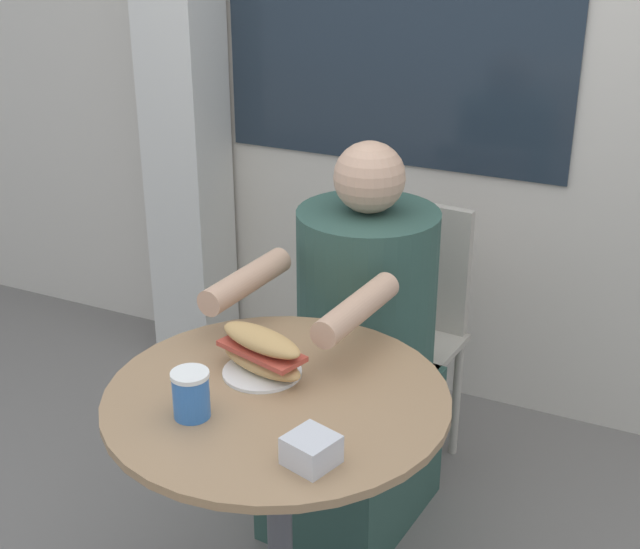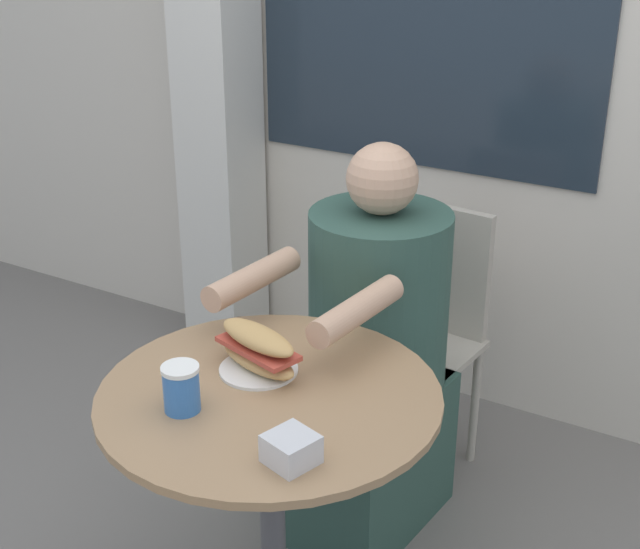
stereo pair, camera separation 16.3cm
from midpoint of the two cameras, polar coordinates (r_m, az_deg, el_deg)
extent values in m
cube|color=beige|center=(3.02, 13.76, 15.90)|extent=(8.00, 0.08, 2.80)
cube|color=beige|center=(3.35, -5.28, 13.73)|extent=(0.25, 0.25, 2.40)
cylinder|color=#997551|center=(1.99, -0.89, -7.83)|extent=(0.77, 0.77, 0.02)
cylinder|color=#515156|center=(2.20, -0.83, -15.98)|extent=(0.06, 0.06, 0.71)
cube|color=#ADA393|center=(2.82, 7.34, -4.86)|extent=(0.41, 0.41, 0.02)
cube|color=#ADA393|center=(2.86, 9.24, 0.39)|extent=(0.35, 0.06, 0.42)
cylinder|color=#ADA393|center=(2.75, 8.46, -11.28)|extent=(0.03, 0.03, 0.43)
cylinder|color=#ADA393|center=(2.88, 2.59, -9.18)|extent=(0.03, 0.03, 0.43)
cylinder|color=#ADA393|center=(3.00, 11.43, -8.22)|extent=(0.03, 0.03, 0.43)
cylinder|color=#ADA393|center=(3.12, 5.93, -6.45)|extent=(0.03, 0.03, 0.43)
cube|color=#2D4C42|center=(2.71, 4.41, -11.44)|extent=(0.42, 0.53, 0.45)
cylinder|color=#2D4C42|center=(2.52, 5.64, -1.63)|extent=(0.40, 0.40, 0.52)
sphere|color=tan|center=(2.39, 5.98, 6.09)|extent=(0.20, 0.20, 0.20)
cylinder|color=tan|center=(2.10, 4.60, -2.34)|extent=(0.10, 0.32, 0.07)
cylinder|color=tan|center=(2.26, -2.28, -0.27)|extent=(0.10, 0.32, 0.07)
cylinder|color=white|center=(2.06, -1.68, -6.13)|extent=(0.18, 0.18, 0.01)
ellipsoid|color=tan|center=(2.05, -1.69, -5.49)|extent=(0.24, 0.14, 0.04)
cube|color=#B74233|center=(2.03, -1.70, -4.79)|extent=(0.23, 0.14, 0.01)
ellipsoid|color=tan|center=(2.02, -1.71, -4.09)|extent=(0.24, 0.14, 0.04)
cylinder|color=#336BB7|center=(1.91, -6.43, -7.43)|extent=(0.08, 0.08, 0.10)
cylinder|color=white|center=(1.88, -6.50, -6.06)|extent=(0.08, 0.08, 0.01)
cube|color=silver|center=(1.75, 0.86, -11.18)|extent=(0.11, 0.11, 0.06)
camera|label=1|loc=(0.08, -87.73, 1.01)|focal=50.00mm
camera|label=2|loc=(0.08, 92.27, -1.01)|focal=50.00mm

